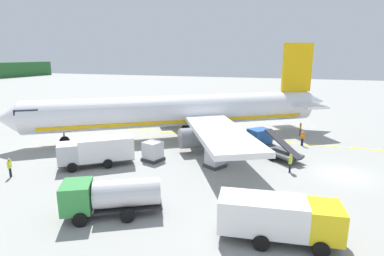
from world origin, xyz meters
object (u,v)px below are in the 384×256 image
Objects in this scene: airliner_foreground at (183,111)px; crew_supervisor at (303,137)px; service_truck_fuel at (110,195)px; crew_marshaller at (9,166)px; service_truck_baggage at (266,143)px; cargo_container_near at (215,158)px; crew_loader_left at (290,162)px; cargo_container_mid at (153,151)px; service_truck_catering at (278,217)px; service_truck_pushback at (97,150)px; crew_loader_right at (300,128)px.

crew_supervisor is (0.92, -14.37, -2.34)m from airliner_foreground.
service_truck_fuel is 3.74× the size of crew_marshaller.
airliner_foreground is 21.23× the size of crew_marshaller.
cargo_container_near is (-5.88, 4.09, -0.27)m from service_truck_baggage.
service_truck_baggage is 5.58m from crew_supervisor.
crew_loader_left is 9.34m from crew_supervisor.
crew_loader_left is at bearing -85.51° from cargo_container_mid.
cargo_container_mid is at bearing 51.35° from service_truck_catering.
service_truck_catering is at bearing 178.22° from crew_loader_left.
cargo_container_near is 12.72m from crew_supervisor.
service_truck_pushback is (-9.17, 14.74, 0.36)m from service_truck_baggage.
crew_supervisor is at bearing -54.08° from service_truck_pushback.
service_truck_pushback is 17.83m from crew_loader_left.
cargo_container_near is 6.33m from cargo_container_mid.
service_truck_pushback is 11.17m from cargo_container_near.
service_truck_catering reaches higher than crew_loader_left.
airliner_foreground is 15.43m from crew_loader_right.
crew_loader_left is at bearing 176.56° from crew_loader_right.
service_truck_fuel is at bearing -173.01° from airliner_foreground.
service_truck_fuel is 10.07m from service_truck_pushback.
airliner_foreground is 20.55× the size of crew_supervisor.
crew_marshaller is 0.99× the size of crew_loader_left.
airliner_foreground is at bearing 73.04° from service_truck_baggage.
service_truck_baggage is at bearing 27.16° from crew_loader_left.
service_truck_pushback is at bearing 67.37° from service_truck_catering.
cargo_container_mid reaches higher than crew_supervisor.
cargo_container_near is 1.30× the size of crew_marshaller.
cargo_container_mid is (10.73, 2.18, -0.42)m from service_truck_fuel.
service_truck_baggage reaches higher than service_truck_pushback.
service_truck_fuel reaches higher than cargo_container_near.
service_truck_pushback reaches higher than cargo_container_mid.
service_truck_catering is 3.09× the size of cargo_container_near.
crew_supervisor is (4.18, -3.69, -0.12)m from service_truck_baggage.
cargo_container_mid is at bearing -50.84° from crew_marshaller.
service_truck_baggage is 9.60m from crew_loader_right.
airliner_foreground reaches higher than service_truck_fuel.
crew_loader_left is at bearing -152.84° from service_truck_baggage.
crew_loader_left is (-5.10, -2.62, -0.15)m from service_truck_baggage.
service_truck_fuel is 3.71× the size of crew_loader_left.
cargo_container_mid is 13.06m from crew_loader_left.
cargo_container_near is at bearing 153.05° from crew_loader_right.
service_truck_pushback is (7.68, 6.52, 0.13)m from service_truck_fuel.
airliner_foreground reaches higher than cargo_container_near.
service_truck_baggage is 3.50× the size of crew_loader_right.
service_truck_pushback is at bearing 125.92° from crew_supervisor.
cargo_container_near is at bearing 31.48° from service_truck_catering.
service_truck_fuel is at bearing 155.64° from crew_loader_right.
airliner_foreground reaches higher than cargo_container_mid.
cargo_container_mid reaches higher than crew_loader_left.
airliner_foreground is 5.29× the size of service_truck_catering.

